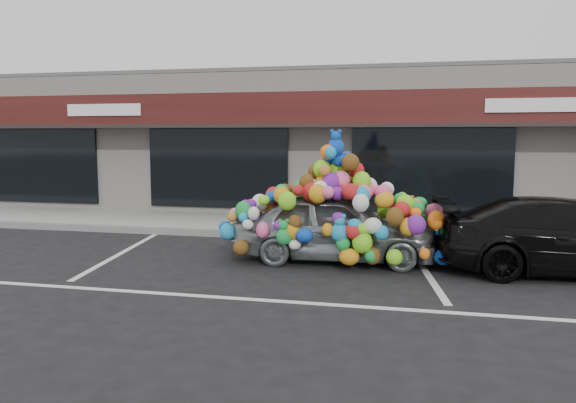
# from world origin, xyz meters

# --- Properties ---
(ground) EXTENTS (90.00, 90.00, 0.00)m
(ground) POSITION_xyz_m (0.00, 0.00, 0.00)
(ground) COLOR black
(ground) RESTS_ON ground
(shop_building) EXTENTS (24.00, 7.20, 4.31)m
(shop_building) POSITION_xyz_m (0.00, 8.44, 2.16)
(shop_building) COLOR silver
(shop_building) RESTS_ON ground
(sidewalk) EXTENTS (26.00, 3.00, 0.15)m
(sidewalk) POSITION_xyz_m (0.00, 4.00, 0.07)
(sidewalk) COLOR gray
(sidewalk) RESTS_ON ground
(kerb) EXTENTS (26.00, 0.18, 0.16)m
(kerb) POSITION_xyz_m (0.00, 2.50, 0.07)
(kerb) COLOR slate
(kerb) RESTS_ON ground
(parking_stripe_left) EXTENTS (0.73, 4.37, 0.01)m
(parking_stripe_left) POSITION_xyz_m (-3.20, 0.20, 0.00)
(parking_stripe_left) COLOR silver
(parking_stripe_left) RESTS_ON ground
(parking_stripe_mid) EXTENTS (0.73, 4.37, 0.01)m
(parking_stripe_mid) POSITION_xyz_m (2.80, 0.20, 0.00)
(parking_stripe_mid) COLOR silver
(parking_stripe_mid) RESTS_ON ground
(lane_line) EXTENTS (14.00, 0.12, 0.01)m
(lane_line) POSITION_xyz_m (2.00, -2.30, 0.00)
(lane_line) COLOR silver
(lane_line) RESTS_ON ground
(toy_car) EXTENTS (2.81, 4.18, 2.40)m
(toy_car) POSITION_xyz_m (1.14, 0.53, 0.81)
(toy_car) COLOR #91969B
(toy_car) RESTS_ON ground
(black_sedan) EXTENTS (2.21, 4.68, 1.32)m
(black_sedan) POSITION_xyz_m (5.24, 0.40, 0.66)
(black_sedan) COLOR black
(black_sedan) RESTS_ON ground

